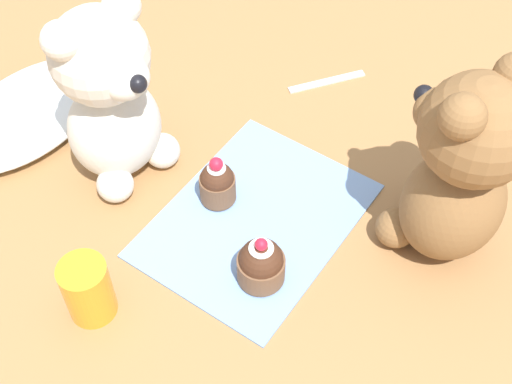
% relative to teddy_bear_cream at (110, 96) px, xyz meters
% --- Properties ---
extents(ground_plane, '(4.00, 4.00, 0.00)m').
position_rel_teddy_bear_cream_xyz_m(ground_plane, '(0.02, -0.19, -0.12)').
color(ground_plane, '#9E7042').
extents(knitted_placemat, '(0.27, 0.21, 0.01)m').
position_rel_teddy_bear_cream_xyz_m(knitted_placemat, '(0.02, -0.19, -0.12)').
color(knitted_placemat, '#7A9ED1').
rests_on(knitted_placemat, ground_plane).
extents(tulle_cloth, '(0.25, 0.16, 0.04)m').
position_rel_teddy_bear_cream_xyz_m(tulle_cloth, '(-0.01, 0.16, -0.11)').
color(tulle_cloth, white).
rests_on(tulle_cloth, ground_plane).
extents(teddy_bear_cream, '(0.13, 0.14, 0.25)m').
position_rel_teddy_bear_cream_xyz_m(teddy_bear_cream, '(0.00, 0.00, 0.00)').
color(teddy_bear_cream, silver).
rests_on(teddy_bear_cream, ground_plane).
extents(teddy_bear_tan, '(0.15, 0.15, 0.26)m').
position_rel_teddy_bear_cream_xyz_m(teddy_bear_tan, '(0.12, -0.39, 0.01)').
color(teddy_bear_tan, olive).
rests_on(teddy_bear_tan, ground_plane).
extents(cupcake_near_cream_bear, '(0.04, 0.04, 0.07)m').
position_rel_teddy_bear_cream_xyz_m(cupcake_near_cream_bear, '(0.02, -0.14, -0.09)').
color(cupcake_near_cream_bear, brown).
rests_on(cupcake_near_cream_bear, knitted_placemat).
extents(cupcake_near_tan_bear, '(0.06, 0.06, 0.07)m').
position_rel_teddy_bear_cream_xyz_m(cupcake_near_tan_bear, '(-0.04, -0.25, -0.09)').
color(cupcake_near_tan_bear, brown).
rests_on(cupcake_near_tan_bear, knitted_placemat).
extents(juice_glass, '(0.05, 0.05, 0.08)m').
position_rel_teddy_bear_cream_xyz_m(juice_glass, '(-0.18, -0.11, -0.08)').
color(juice_glass, orange).
rests_on(juice_glass, ground_plane).
extents(teaspoon, '(0.10, 0.08, 0.01)m').
position_rel_teddy_bear_cream_xyz_m(teaspoon, '(0.29, -0.13, -0.12)').
color(teaspoon, silver).
rests_on(teaspoon, ground_plane).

